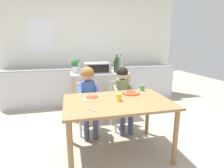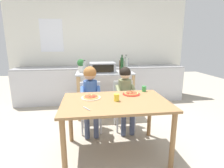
{
  "view_description": "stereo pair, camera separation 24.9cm",
  "coord_description": "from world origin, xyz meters",
  "px_view_note": "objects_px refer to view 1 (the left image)",
  "views": [
    {
      "loc": [
        -0.58,
        -2.06,
        1.47
      ],
      "look_at": [
        0.0,
        0.3,
        0.9
      ],
      "focal_mm": 28.17,
      "sensor_mm": 36.0,
      "label": 1
    },
    {
      "loc": [
        -0.33,
        -2.1,
        1.47
      ],
      "look_at": [
        0.0,
        0.3,
        0.9
      ],
      "focal_mm": 28.17,
      "sensor_mm": 36.0,
      "label": 2
    }
  ],
  "objects_px": {
    "bottle_squat_spirits": "(121,65)",
    "child_in_olive_shirt": "(123,91)",
    "pizza_plate_red_rimmed": "(131,93)",
    "serving_spoon": "(92,109)",
    "dining_chair_right": "(121,101)",
    "bottle_clear_vinegar": "(119,65)",
    "drinking_cup_green": "(142,88)",
    "toaster_oven": "(97,68)",
    "potted_herb_plant": "(75,66)",
    "kitchen_island_cart": "(100,87)",
    "dining_table": "(118,108)",
    "bottle_brown_beer": "(116,66)",
    "child_in_blue_striped_shirt": "(88,92)",
    "bottle_tall_green_wine": "(117,65)",
    "drinking_cup_yellow": "(119,97)",
    "pizza_plate_cream": "(92,98)",
    "dining_chair_left": "(88,104)",
    "bottle_slim_sauce": "(80,69)"
  },
  "relations": [
    {
      "from": "dining_table",
      "to": "serving_spoon",
      "type": "height_order",
      "value": "serving_spoon"
    },
    {
      "from": "bottle_brown_beer",
      "to": "potted_herb_plant",
      "type": "height_order",
      "value": "bottle_brown_beer"
    },
    {
      "from": "bottle_clear_vinegar",
      "to": "dining_chair_right",
      "type": "relative_size",
      "value": 0.35
    },
    {
      "from": "bottle_squat_spirits",
      "to": "bottle_tall_green_wine",
      "type": "relative_size",
      "value": 0.99
    },
    {
      "from": "pizza_plate_cream",
      "to": "child_in_blue_striped_shirt",
      "type": "bearing_deg",
      "value": 90.02
    },
    {
      "from": "kitchen_island_cart",
      "to": "dining_chair_left",
      "type": "relative_size",
      "value": 1.4
    },
    {
      "from": "drinking_cup_green",
      "to": "serving_spoon",
      "type": "height_order",
      "value": "drinking_cup_green"
    },
    {
      "from": "pizza_plate_red_rimmed",
      "to": "dining_chair_right",
      "type": "bearing_deg",
      "value": 89.96
    },
    {
      "from": "bottle_squat_spirits",
      "to": "child_in_olive_shirt",
      "type": "distance_m",
      "value": 0.72
    },
    {
      "from": "toaster_oven",
      "to": "serving_spoon",
      "type": "bearing_deg",
      "value": -101.13
    },
    {
      "from": "bottle_clear_vinegar",
      "to": "kitchen_island_cart",
      "type": "bearing_deg",
      "value": -161.91
    },
    {
      "from": "bottle_brown_beer",
      "to": "pizza_plate_red_rimmed",
      "type": "relative_size",
      "value": 1.17
    },
    {
      "from": "dining_chair_right",
      "to": "pizza_plate_red_rimmed",
      "type": "height_order",
      "value": "dining_chair_right"
    },
    {
      "from": "kitchen_island_cart",
      "to": "drinking_cup_yellow",
      "type": "xyz_separation_m",
      "value": [
        0.01,
        -1.37,
        0.19
      ]
    },
    {
      "from": "bottle_brown_beer",
      "to": "bottle_squat_spirits",
      "type": "bearing_deg",
      "value": -27.8
    },
    {
      "from": "bottle_tall_green_wine",
      "to": "dining_chair_right",
      "type": "height_order",
      "value": "bottle_tall_green_wine"
    },
    {
      "from": "bottle_brown_beer",
      "to": "bottle_tall_green_wine",
      "type": "xyz_separation_m",
      "value": [
        -0.0,
        -0.1,
        0.03
      ]
    },
    {
      "from": "pizza_plate_cream",
      "to": "serving_spoon",
      "type": "height_order",
      "value": "pizza_plate_cream"
    },
    {
      "from": "kitchen_island_cart",
      "to": "toaster_oven",
      "type": "height_order",
      "value": "toaster_oven"
    },
    {
      "from": "toaster_oven",
      "to": "child_in_blue_striped_shirt",
      "type": "height_order",
      "value": "child_in_blue_striped_shirt"
    },
    {
      "from": "toaster_oven",
      "to": "potted_herb_plant",
      "type": "bearing_deg",
      "value": 175.34
    },
    {
      "from": "pizza_plate_red_rimmed",
      "to": "serving_spoon",
      "type": "height_order",
      "value": "pizza_plate_red_rimmed"
    },
    {
      "from": "bottle_squat_spirits",
      "to": "child_in_olive_shirt",
      "type": "relative_size",
      "value": 0.33
    },
    {
      "from": "toaster_oven",
      "to": "bottle_clear_vinegar",
      "type": "relative_size",
      "value": 1.79
    },
    {
      "from": "pizza_plate_cream",
      "to": "bottle_brown_beer",
      "type": "bearing_deg",
      "value": 61.6
    },
    {
      "from": "dining_chair_right",
      "to": "dining_table",
      "type": "bearing_deg",
      "value": -109.86
    },
    {
      "from": "bottle_tall_green_wine",
      "to": "potted_herb_plant",
      "type": "distance_m",
      "value": 0.81
    },
    {
      "from": "drinking_cup_green",
      "to": "bottle_slim_sauce",
      "type": "bearing_deg",
      "value": 138.56
    },
    {
      "from": "bottle_clear_vinegar",
      "to": "potted_herb_plant",
      "type": "bearing_deg",
      "value": -173.32
    },
    {
      "from": "child_in_olive_shirt",
      "to": "pizza_plate_cream",
      "type": "height_order",
      "value": "child_in_olive_shirt"
    },
    {
      "from": "serving_spoon",
      "to": "potted_herb_plant",
      "type": "bearing_deg",
      "value": 93.58
    },
    {
      "from": "child_in_blue_striped_shirt",
      "to": "child_in_olive_shirt",
      "type": "distance_m",
      "value": 0.58
    },
    {
      "from": "dining_table",
      "to": "bottle_brown_beer",
      "type": "bearing_deg",
      "value": 76.26
    },
    {
      "from": "bottle_squat_spirits",
      "to": "drinking_cup_green",
      "type": "distance_m",
      "value": 0.91
    },
    {
      "from": "bottle_squat_spirits",
      "to": "bottle_slim_sauce",
      "type": "height_order",
      "value": "bottle_squat_spirits"
    },
    {
      "from": "bottle_squat_spirits",
      "to": "bottle_brown_beer",
      "type": "distance_m",
      "value": 0.11
    },
    {
      "from": "bottle_squat_spirits",
      "to": "potted_herb_plant",
      "type": "height_order",
      "value": "bottle_squat_spirits"
    },
    {
      "from": "bottle_tall_green_wine",
      "to": "serving_spoon",
      "type": "relative_size",
      "value": 2.51
    },
    {
      "from": "bottle_squat_spirits",
      "to": "dining_table",
      "type": "bearing_deg",
      "value": -108.18
    },
    {
      "from": "potted_herb_plant",
      "to": "bottle_clear_vinegar",
      "type": "bearing_deg",
      "value": 6.68
    },
    {
      "from": "dining_chair_left",
      "to": "bottle_clear_vinegar",
      "type": "bearing_deg",
      "value": 45.64
    },
    {
      "from": "bottle_clear_vinegar",
      "to": "potted_herb_plant",
      "type": "xyz_separation_m",
      "value": [
        -0.91,
        -0.11,
        0.03
      ]
    },
    {
      "from": "bottle_clear_vinegar",
      "to": "serving_spoon",
      "type": "relative_size",
      "value": 2.0
    },
    {
      "from": "toaster_oven",
      "to": "drinking_cup_yellow",
      "type": "xyz_separation_m",
      "value": [
        0.06,
        -1.37,
        -0.2
      ]
    },
    {
      "from": "bottle_brown_beer",
      "to": "bottle_tall_green_wine",
      "type": "relative_size",
      "value": 0.83
    },
    {
      "from": "kitchen_island_cart",
      "to": "serving_spoon",
      "type": "distance_m",
      "value": 1.65
    },
    {
      "from": "bottle_clear_vinegar",
      "to": "bottle_tall_green_wine",
      "type": "height_order",
      "value": "bottle_tall_green_wine"
    },
    {
      "from": "bottle_clear_vinegar",
      "to": "drinking_cup_yellow",
      "type": "relative_size",
      "value": 3.05
    },
    {
      "from": "dining_chair_right",
      "to": "bottle_clear_vinegar",
      "type": "bearing_deg",
      "value": 77.01
    },
    {
      "from": "drinking_cup_yellow",
      "to": "bottle_brown_beer",
      "type": "bearing_deg",
      "value": 77.0
    }
  ]
}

